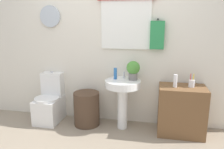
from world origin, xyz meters
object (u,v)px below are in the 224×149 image
object	(u,v)px
soap_bottle	(115,74)
lotion_bottle	(175,81)
wooden_cabinet	(181,110)
toilet	(50,103)
laundry_hamper	(87,109)
toothbrush_cup	(192,83)
pedestal_sink	(123,92)
potted_plant	(133,69)

from	to	relation	value
soap_bottle	lotion_bottle	world-z (taller)	soap_bottle
wooden_cabinet	toilet	bearing A→B (deg)	178.92
laundry_hamper	wooden_cabinet	bearing A→B (deg)	0.00
laundry_hamper	toothbrush_cup	bearing A→B (deg)	0.76
toilet	lotion_bottle	world-z (taller)	lotion_bottle
toilet	pedestal_sink	xyz separation A→B (m)	(1.19, -0.04, 0.27)
wooden_cabinet	toothbrush_cup	bearing A→B (deg)	10.24
laundry_hamper	soap_bottle	bearing A→B (deg)	6.49
laundry_hamper	lotion_bottle	size ratio (longest dim) A/B	2.90
pedestal_sink	wooden_cabinet	xyz separation A→B (m)	(0.84, 0.00, -0.22)
wooden_cabinet	soap_bottle	size ratio (longest dim) A/B	4.18
wooden_cabinet	lotion_bottle	distance (m)	0.45
potted_plant	laundry_hamper	bearing A→B (deg)	-175.10
pedestal_sink	potted_plant	size ratio (longest dim) A/B	2.68
laundry_hamper	lotion_bottle	bearing A→B (deg)	-1.78
soap_bottle	toothbrush_cup	distance (m)	1.07
laundry_hamper	toothbrush_cup	xyz separation A→B (m)	(1.51, 0.02, 0.49)
laundry_hamper	wooden_cabinet	world-z (taller)	wooden_cabinet
potted_plant	toothbrush_cup	distance (m)	0.83
toilet	potted_plant	size ratio (longest dim) A/B	2.83
wooden_cabinet	potted_plant	bearing A→B (deg)	175.09
wooden_cabinet	soap_bottle	xyz separation A→B (m)	(-0.96, 0.05, 0.48)
pedestal_sink	wooden_cabinet	size ratio (longest dim) A/B	1.07
toilet	toothbrush_cup	world-z (taller)	toothbrush_cup
toilet	potted_plant	bearing A→B (deg)	0.94
toilet	wooden_cabinet	xyz separation A→B (m)	(2.03, -0.04, 0.05)
pedestal_sink	toothbrush_cup	bearing A→B (deg)	1.21
toilet	potted_plant	world-z (taller)	potted_plant
toilet	toothbrush_cup	xyz separation A→B (m)	(2.14, -0.02, 0.45)
laundry_hamper	lotion_bottle	distance (m)	1.39
soap_bottle	potted_plant	xyz separation A→B (m)	(0.26, 0.01, 0.07)
pedestal_sink	soap_bottle	world-z (taller)	soap_bottle
potted_plant	lotion_bottle	bearing A→B (deg)	-9.66
toilet	soap_bottle	world-z (taller)	soap_bottle
toothbrush_cup	potted_plant	bearing A→B (deg)	177.18
pedestal_sink	toothbrush_cup	distance (m)	0.97
potted_plant	lotion_bottle	world-z (taller)	potted_plant
toilet	lotion_bottle	xyz separation A→B (m)	(1.91, -0.08, 0.49)
toilet	soap_bottle	xyz separation A→B (m)	(1.07, 0.01, 0.53)
wooden_cabinet	laundry_hamper	bearing A→B (deg)	180.00
laundry_hamper	soap_bottle	size ratio (longest dim) A/B	3.13
lotion_bottle	laundry_hamper	bearing A→B (deg)	178.22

